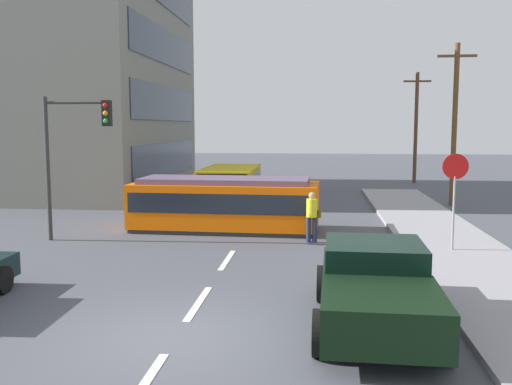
% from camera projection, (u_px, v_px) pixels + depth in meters
% --- Properties ---
extents(ground_plane, '(120.00, 120.00, 0.00)m').
position_uv_depth(ground_plane, '(245.00, 234.00, 20.18)').
color(ground_plane, '#484A51').
extents(sidewalk_curb_right, '(3.20, 36.00, 0.14)m').
position_uv_depth(sidewalk_curb_right, '(472.00, 264.00, 15.51)').
color(sidewalk_curb_right, gray).
rests_on(sidewalk_curb_right, ground).
extents(lane_stripe_1, '(0.16, 2.40, 0.01)m').
position_uv_depth(lane_stripe_1, '(199.00, 303.00, 12.28)').
color(lane_stripe_1, silver).
rests_on(lane_stripe_1, ground).
extents(lane_stripe_2, '(0.16, 2.40, 0.01)m').
position_uv_depth(lane_stripe_2, '(227.00, 260.00, 16.23)').
color(lane_stripe_2, silver).
rests_on(lane_stripe_2, ground).
extents(lane_stripe_3, '(0.16, 2.40, 0.01)m').
position_uv_depth(lane_stripe_3, '(262.00, 207.00, 26.78)').
color(lane_stripe_3, silver).
rests_on(lane_stripe_3, ground).
extents(lane_stripe_4, '(0.16, 2.40, 0.01)m').
position_uv_depth(lane_stripe_4, '(272.00, 193.00, 32.71)').
color(lane_stripe_4, silver).
rests_on(lane_stripe_4, ground).
extents(corner_building, '(16.29, 15.29, 16.00)m').
position_uv_depth(corner_building, '(31.00, 55.00, 33.24)').
color(corner_building, gray).
rests_on(corner_building, ground).
extents(streetcar_tram, '(6.89, 2.76, 1.95)m').
position_uv_depth(streetcar_tram, '(225.00, 203.00, 20.82)').
color(streetcar_tram, '#F95F05').
rests_on(streetcar_tram, ground).
extents(city_bus, '(2.60, 5.70, 1.80)m').
position_uv_depth(city_bus, '(230.00, 183.00, 27.94)').
color(city_bus, gold).
rests_on(city_bus, ground).
extents(pedestrian_crossing, '(0.48, 0.36, 1.67)m').
position_uv_depth(pedestrian_crossing, '(312.00, 214.00, 18.61)').
color(pedestrian_crossing, '#202945').
rests_on(pedestrian_crossing, ground).
extents(pickup_truck_parked, '(2.38, 5.05, 1.55)m').
position_uv_depth(pickup_truck_parked, '(375.00, 286.00, 10.74)').
color(pickup_truck_parked, black).
rests_on(pickup_truck_parked, ground).
extents(stop_sign, '(0.76, 0.07, 2.88)m').
position_uv_depth(stop_sign, '(455.00, 181.00, 16.76)').
color(stop_sign, gray).
rests_on(stop_sign, sidewalk_curb_right).
extents(traffic_light_mast, '(2.30, 0.33, 4.79)m').
position_uv_depth(traffic_light_mast, '(73.00, 141.00, 18.61)').
color(traffic_light_mast, '#333333').
rests_on(traffic_light_mast, ground).
extents(utility_pole_mid, '(1.80, 0.24, 7.71)m').
position_uv_depth(utility_pole_mid, '(455.00, 122.00, 26.99)').
color(utility_pole_mid, brown).
rests_on(utility_pole_mid, ground).
extents(utility_pole_far, '(1.80, 0.24, 7.39)m').
position_uv_depth(utility_pole_far, '(416.00, 125.00, 37.92)').
color(utility_pole_far, brown).
rests_on(utility_pole_far, ground).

